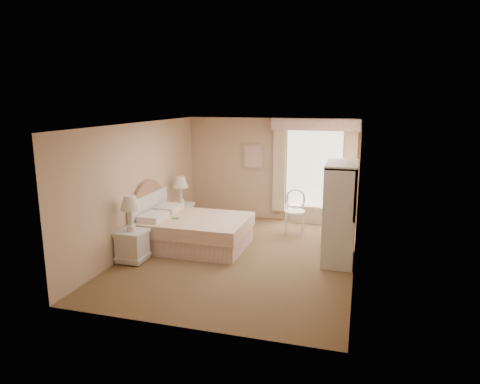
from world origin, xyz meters
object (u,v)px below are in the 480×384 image
(armoire, at_px, (340,221))
(cafe_chair, at_px, (295,208))
(bed, at_px, (191,230))
(nightstand_far, at_px, (181,209))
(nightstand_near, at_px, (132,237))
(round_table, at_px, (335,218))

(armoire, bearing_deg, cafe_chair, 124.65)
(bed, xyz_separation_m, nightstand_far, (-0.72, 1.15, 0.11))
(bed, distance_m, armoire, 2.97)
(bed, height_order, nightstand_near, bed)
(round_table, bearing_deg, nightstand_far, 179.37)
(armoire, bearing_deg, bed, -179.36)
(round_table, distance_m, cafe_chair, 1.01)
(nightstand_far, xyz_separation_m, cafe_chair, (2.59, 0.41, 0.10))
(nightstand_near, distance_m, round_table, 4.13)
(nightstand_far, bearing_deg, round_table, -0.63)
(cafe_chair, relative_size, armoire, 0.52)
(bed, height_order, nightstand_far, bed)
(armoire, bearing_deg, nightstand_near, -163.02)
(round_table, bearing_deg, armoire, -81.96)
(nightstand_near, xyz_separation_m, armoire, (3.65, 1.11, 0.30))
(nightstand_near, bearing_deg, armoire, 16.98)
(nightstand_near, xyz_separation_m, nightstand_far, (0.00, 2.24, -0.01))
(bed, relative_size, nightstand_far, 1.75)
(nightstand_near, xyz_separation_m, cafe_chair, (2.59, 2.65, 0.09))
(nightstand_near, bearing_deg, nightstand_far, 90.00)
(bed, bearing_deg, armoire, 0.64)
(nightstand_near, relative_size, armoire, 0.67)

